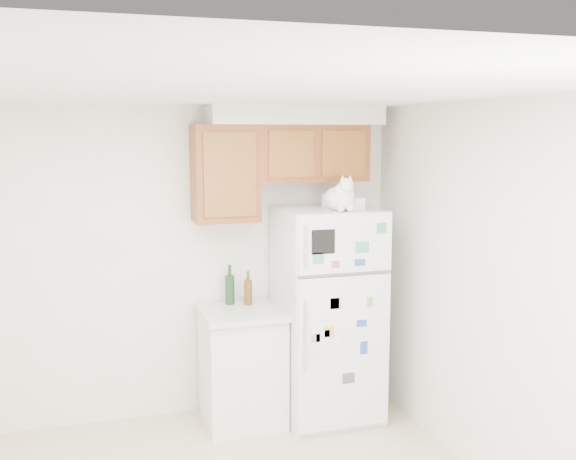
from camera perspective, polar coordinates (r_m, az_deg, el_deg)
name	(u,v)px	position (r m, az deg, el deg)	size (l,w,h in m)	color
room_shell	(218,246)	(3.68, -5.98, -1.40)	(3.84, 4.04, 2.52)	white
refrigerator	(328,313)	(5.45, 3.37, -7.06)	(0.76, 0.78, 1.70)	white
base_counter	(242,366)	(5.44, -3.90, -11.38)	(0.64, 0.64, 0.92)	white
cat	(341,197)	(5.12, 4.54, 2.81)	(0.27, 0.40, 0.28)	white
storage_box_back	(336,200)	(5.43, 4.05, 2.54)	(0.18, 0.13, 0.10)	white
storage_box_front	(353,204)	(5.21, 5.54, 2.23)	(0.15, 0.11, 0.09)	white
bottle_green	(230,284)	(5.43, -4.95, -4.62)	(0.08, 0.08, 0.32)	#19381E
bottle_amber	(248,288)	(5.41, -3.39, -4.91)	(0.06, 0.06, 0.28)	#593814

